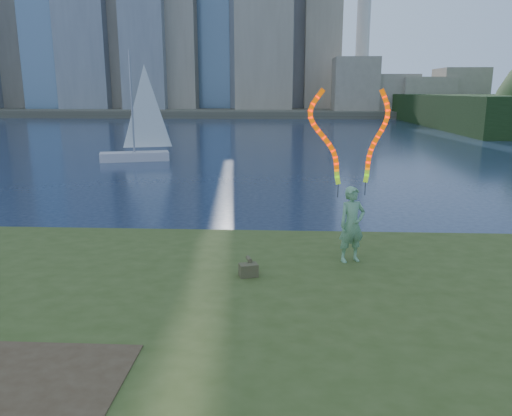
{
  "coord_description": "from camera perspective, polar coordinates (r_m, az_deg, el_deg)",
  "views": [
    {
      "loc": [
        1.43,
        -8.35,
        4.5
      ],
      "look_at": [
        0.94,
        1.0,
        2.3
      ],
      "focal_mm": 35.0,
      "sensor_mm": 36.0,
      "label": 1
    }
  ],
  "objects": [
    {
      "name": "ground",
      "position": [
        9.59,
        -6.14,
        -14.82
      ],
      "size": [
        320.0,
        320.0,
        0.0
      ],
      "primitive_type": "plane",
      "color": "#17233B",
      "rests_on": "ground"
    },
    {
      "name": "grassy_knoll",
      "position": [
        7.49,
        -9.14,
        -20.73
      ],
      "size": [
        20.0,
        18.0,
        0.8
      ],
      "color": "#3A4A1A",
      "rests_on": "ground"
    },
    {
      "name": "far_shore",
      "position": [
        103.44,
        2.23,
        11.06
      ],
      "size": [
        320.0,
        40.0,
        1.2
      ],
      "primitive_type": "cube",
      "color": "#474234",
      "rests_on": "ground"
    },
    {
      "name": "woman_with_ribbons",
      "position": [
        11.04,
        10.98,
        0.96
      ],
      "size": [
        1.92,
        0.83,
        4.07
      ],
      "rotation": [
        0.0,
        0.0,
        0.4
      ],
      "color": "#1E6922",
      "rests_on": "grassy_knoll"
    },
    {
      "name": "canvas_bag",
      "position": [
        10.28,
        -0.86,
        -7.01
      ],
      "size": [
        0.43,
        0.48,
        0.35
      ],
      "rotation": [
        0.0,
        0.0,
        0.31
      ],
      "color": "brown",
      "rests_on": "grassy_knoll"
    },
    {
      "name": "sailboat",
      "position": [
        33.95,
        -13.37,
        7.33
      ],
      "size": [
        4.69,
        2.64,
        7.1
      ],
      "rotation": [
        0.0,
        0.0,
        0.3
      ],
      "color": "silver",
      "rests_on": "ground"
    }
  ]
}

